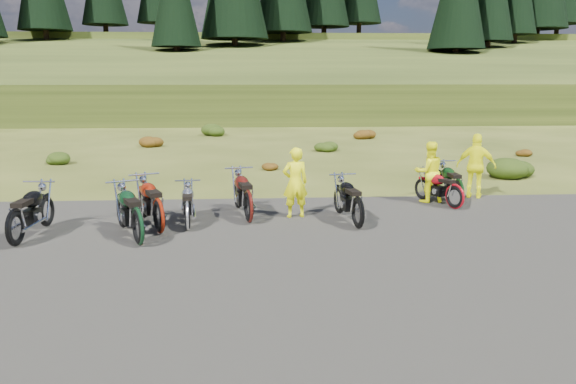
{
  "coord_description": "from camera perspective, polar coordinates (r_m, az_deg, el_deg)",
  "views": [
    {
      "loc": [
        -0.95,
        -12.24,
        3.6
      ],
      "look_at": [
        -0.12,
        1.23,
        0.79
      ],
      "focal_mm": 35.0,
      "sensor_mm": 36.0,
      "label": 1
    }
  ],
  "objects": [
    {
      "name": "motorcycle_4",
      "position": [
        13.92,
        -3.99,
        -3.24
      ],
      "size": [
        1.22,
        2.43,
        1.21
      ],
      "primitive_type": null,
      "rotation": [
        0.0,
        0.0,
        1.77
      ],
      "color": "#47100B",
      "rests_on": "ground"
    },
    {
      "name": "ground",
      "position": [
        12.79,
        0.87,
        -4.57
      ],
      "size": [
        300.0,
        300.0,
        0.0
      ],
      "primitive_type": "plane",
      "color": "#374115",
      "rests_on": "ground"
    },
    {
      "name": "motorcycle_3",
      "position": [
        13.44,
        -10.1,
        -3.95
      ],
      "size": [
        0.83,
        2.01,
        1.02
      ],
      "primitive_type": null,
      "rotation": [
        0.0,
        0.0,
        1.66
      ],
      "color": "silver",
      "rests_on": "ground"
    },
    {
      "name": "shrub_5",
      "position": [
        27.16,
        3.8,
        4.78
      ],
      "size": [
        1.03,
        1.03,
        0.61
      ],
      "primitive_type": "ellipsoid",
      "color": "#22360D",
      "rests_on": "ground"
    },
    {
      "name": "shrub_8",
      "position": [
        27.68,
        22.59,
        3.87
      ],
      "size": [
        0.77,
        0.77,
        0.45
      ],
      "primitive_type": "ellipsoid",
      "color": "#61280C",
      "rests_on": "ground"
    },
    {
      "name": "shrub_7",
      "position": [
        21.67,
        21.81,
        2.6
      ],
      "size": [
        1.56,
        1.56,
        0.92
      ],
      "primitive_type": "ellipsoid",
      "color": "#22360D",
      "rests_on": "ground"
    },
    {
      "name": "shrub_1",
      "position": [
        25.13,
        -22.47,
        3.35
      ],
      "size": [
        1.03,
        1.03,
        0.61
      ],
      "primitive_type": "ellipsoid",
      "color": "#22360D",
      "rests_on": "ground"
    },
    {
      "name": "motorcycle_7",
      "position": [
        16.32,
        16.82,
        -1.48
      ],
      "size": [
        0.74,
        2.17,
        1.13
      ],
      "primitive_type": null,
      "rotation": [
        0.0,
        0.0,
        1.58
      ],
      "color": "black",
      "rests_on": "ground"
    },
    {
      "name": "shrub_3",
      "position": [
        34.36,
        -7.49,
        6.43
      ],
      "size": [
        1.56,
        1.56,
        0.92
      ],
      "primitive_type": "ellipsoid",
      "color": "#22360D",
      "rests_on": "ground"
    },
    {
      "name": "person_right_b",
      "position": [
        17.45,
        18.57,
        2.43
      ],
      "size": [
        1.21,
        0.9,
        1.91
      ],
      "primitive_type": "imported",
      "rotation": [
        0.0,
        0.0,
        2.69
      ],
      "color": "#EEEF0C",
      "rests_on": "ground"
    },
    {
      "name": "gravel_pad",
      "position": [
        10.89,
        1.67,
        -7.52
      ],
      "size": [
        20.0,
        12.0,
        0.04
      ],
      "primitive_type": "cube",
      "color": "black",
      "rests_on": "ground"
    },
    {
      "name": "motorcycle_0",
      "position": [
        13.35,
        -25.79,
        -5.07
      ],
      "size": [
        0.92,
        2.34,
        1.2
      ],
      "primitive_type": null,
      "rotation": [
        0.0,
        0.0,
        1.5
      ],
      "color": "black",
      "rests_on": "ground"
    },
    {
      "name": "shrub_4",
      "position": [
        21.71,
        -2.04,
        2.83
      ],
      "size": [
        0.77,
        0.77,
        0.45
      ],
      "primitive_type": "ellipsoid",
      "color": "#61280C",
      "rests_on": "ground"
    },
    {
      "name": "hill_plateau",
      "position": [
        122.3,
        -3.13,
        10.07
      ],
      "size": [
        300.0,
        90.0,
        9.17
      ],
      "primitive_type": "cube",
      "color": "#283612",
      "rests_on": "ground"
    },
    {
      "name": "motorcycle_6",
      "position": [
        15.96,
        16.51,
        -1.75
      ],
      "size": [
        1.4,
        2.03,
        1.02
      ],
      "primitive_type": null,
      "rotation": [
        0.0,
        0.0,
        2.0
      ],
      "color": "#9C0B15",
      "rests_on": "ground"
    },
    {
      "name": "person_right_a",
      "position": [
        16.49,
        14.12,
        1.89
      ],
      "size": [
        0.9,
        0.74,
        1.74
      ],
      "primitive_type": "imported",
      "rotation": [
        0.0,
        0.0,
        3.24
      ],
      "color": "#EEEF0C",
      "rests_on": "ground"
    },
    {
      "name": "motorcycle_2",
      "position": [
        12.51,
        -14.88,
        -5.36
      ],
      "size": [
        1.69,
        2.45,
        1.22
      ],
      "primitive_type": null,
      "rotation": [
        0.0,
        0.0,
        2.01
      ],
      "color": "black",
      "rests_on": "ground"
    },
    {
      "name": "hill_slope",
      "position": [
        62.35,
        -2.68,
        8.45
      ],
      "size": [
        300.0,
        45.97,
        9.37
      ],
      "primitive_type": null,
      "rotation": [
        0.14,
        0.0,
        0.0
      ],
      "color": "#283612",
      "rests_on": "ground"
    },
    {
      "name": "person_middle",
      "position": [
        14.24,
        0.73,
        0.85
      ],
      "size": [
        0.72,
        0.54,
        1.8
      ],
      "primitive_type": "imported",
      "rotation": [
        0.0,
        0.0,
        3.32
      ],
      "color": "#EEEF0C",
      "rests_on": "ground"
    },
    {
      "name": "motorcycle_1",
      "position": [
        13.3,
        -12.89,
        -4.23
      ],
      "size": [
        1.65,
        2.46,
        1.22
      ],
      "primitive_type": null,
      "rotation": [
        0.0,
        0.0,
        1.98
      ],
      "color": "maroon",
      "rests_on": "ground"
    },
    {
      "name": "shrub_2",
      "position": [
        29.49,
        -13.82,
        5.17
      ],
      "size": [
        1.3,
        1.3,
        0.77
      ],
      "primitive_type": "ellipsoid",
      "color": "#61280C",
      "rests_on": "ground"
    },
    {
      "name": "motorcycle_5",
      "position": [
        13.48,
        7.09,
        -3.8
      ],
      "size": [
        1.06,
        2.27,
        1.14
      ],
      "primitive_type": null,
      "rotation": [
        0.0,
        0.0,
        1.73
      ],
      "color": "black",
      "rests_on": "ground"
    },
    {
      "name": "shrub_6",
      "position": [
        32.82,
        7.68,
        6.04
      ],
      "size": [
        1.3,
        1.3,
        0.77
      ],
      "primitive_type": "ellipsoid",
      "color": "#61280C",
      "rests_on": "ground"
    }
  ]
}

